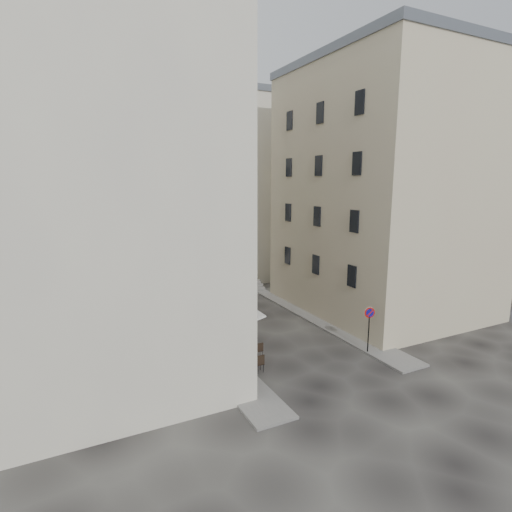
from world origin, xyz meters
TOP-DOWN VIEW (x-y plane):
  - ground at (0.00, 0.00)m, footprint 90.00×90.00m
  - sidewalk_left at (-4.50, 4.00)m, footprint 2.00×22.00m
  - sidewalk_right at (4.50, 3.00)m, footprint 2.00×18.00m
  - building_left at (-10.50, 3.00)m, footprint 12.20×16.20m
  - building_right at (10.50, 3.50)m, footprint 12.20×14.20m
  - building_back at (-1.00, 19.00)m, footprint 18.20×10.20m
  - cafe_storefront at (-4.32, 1.00)m, footprint 1.74×7.30m
  - stone_steps at (0.00, 12.57)m, footprint 9.00×3.15m
  - bollard_near at (-3.25, -1.00)m, footprint 0.12×0.12m
  - bollard_mid at (-3.25, 2.50)m, footprint 0.12×0.12m
  - bollard_far at (-3.25, 6.00)m, footprint 0.12×0.12m
  - no_parking_sign at (3.65, -3.16)m, footprint 0.62×0.21m
  - bistro_table_a at (-3.58, -2.38)m, footprint 1.37×0.64m
  - bistro_table_b at (-2.78, -0.80)m, footprint 1.27×0.60m
  - bistro_table_c at (-3.38, 0.69)m, footprint 1.39×0.65m
  - bistro_table_d at (-2.80, 3.36)m, footprint 1.22×0.57m
  - bistro_table_e at (-3.15, 4.80)m, footprint 1.30×0.61m
  - pedestrian at (-2.65, 2.71)m, footprint 0.83×0.73m

SIDE VIEW (x-z plane):
  - ground at x=0.00m, z-range 0.00..0.00m
  - sidewalk_left at x=-4.50m, z-range 0.00..0.12m
  - sidewalk_right at x=4.50m, z-range 0.00..0.12m
  - stone_steps at x=0.00m, z-range 0.00..0.80m
  - bistro_table_d at x=-2.80m, z-range 0.01..0.87m
  - bistro_table_b at x=-2.78m, z-range 0.01..0.91m
  - bistro_table_e at x=-3.15m, z-range 0.01..0.93m
  - bistro_table_a at x=-3.58m, z-range 0.01..0.98m
  - bistro_table_c at x=-3.38m, z-range 0.01..0.99m
  - bollard_near at x=-3.25m, z-range 0.04..1.02m
  - bollard_mid at x=-3.25m, z-range 0.04..1.02m
  - bollard_far at x=-3.25m, z-range 0.04..1.02m
  - pedestrian at x=-2.65m, z-range 0.00..1.91m
  - cafe_storefront at x=-4.32m, z-range 0.13..3.63m
  - no_parking_sign at x=3.65m, z-range 0.59..3.40m
  - building_right at x=10.50m, z-range 0.01..18.61m
  - building_back at x=-1.00m, z-range 0.01..18.61m
  - building_left at x=-10.50m, z-range 0.01..20.61m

